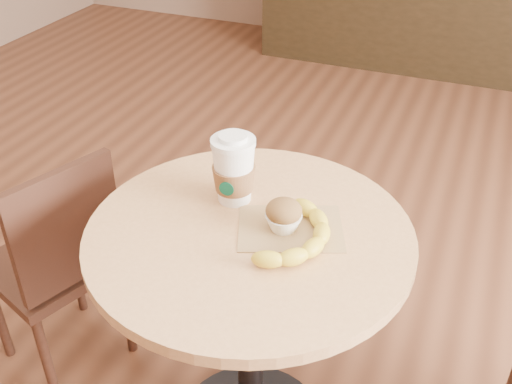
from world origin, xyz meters
TOP-DOWN VIEW (x-y plane):
  - cafe_table at (0.01, -0.01)m, footprint 0.76×0.76m
  - chair_left at (-0.62, 0.02)m, footprint 0.44×0.44m
  - kraft_bag at (0.10, 0.03)m, footprint 0.29×0.26m
  - coffee_cup at (-0.07, 0.09)m, footprint 0.11×0.11m
  - muffin at (0.09, 0.02)m, footprint 0.09×0.09m
  - banana at (0.14, -0.01)m, footprint 0.19×0.30m

SIDE VIEW (x-z plane):
  - chair_left at x=-0.62m, z-range 0.04..0.82m
  - cafe_table at x=0.01m, z-range 0.18..0.93m
  - kraft_bag at x=0.10m, z-range 0.75..0.75m
  - banana at x=0.14m, z-range 0.75..0.79m
  - muffin at x=0.09m, z-range 0.75..0.83m
  - coffee_cup at x=-0.07m, z-range 0.74..0.92m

